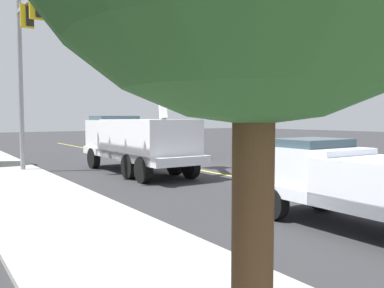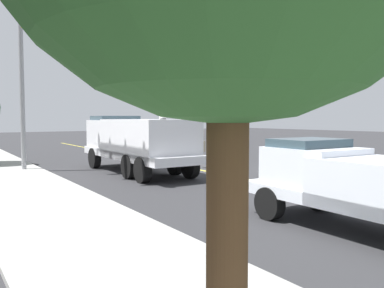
{
  "view_description": "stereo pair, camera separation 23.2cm",
  "coord_description": "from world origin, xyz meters",
  "px_view_note": "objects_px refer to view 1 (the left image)",
  "views": [
    {
      "loc": [
        -16.55,
        12.21,
        2.6
      ],
      "look_at": [
        -1.76,
        1.29,
        1.4
      ],
      "focal_mm": 37.93,
      "sensor_mm": 36.0,
      "label": 1
    },
    {
      "loc": [
        -16.69,
        12.03,
        2.6
      ],
      "look_at": [
        -1.76,
        1.29,
        1.4
      ],
      "focal_mm": 37.93,
      "sensor_mm": 36.0,
      "label": 2
    }
  ],
  "objects_px": {
    "passing_minivan": "(171,142)",
    "traffic_cone_mid_front": "(138,156)",
    "service_pickup_truck": "(363,183)",
    "traffic_signal_mast": "(29,43)",
    "utility_bucket_truck": "(137,138)"
  },
  "relations": [
    {
      "from": "service_pickup_truck",
      "to": "traffic_cone_mid_front",
      "type": "xyz_separation_m",
      "value": [
        15.18,
        -2.56,
        -0.7
      ]
    },
    {
      "from": "utility_bucket_truck",
      "to": "traffic_signal_mast",
      "type": "height_order",
      "value": "traffic_signal_mast"
    },
    {
      "from": "passing_minivan",
      "to": "traffic_cone_mid_front",
      "type": "bearing_deg",
      "value": 121.9
    },
    {
      "from": "traffic_cone_mid_front",
      "to": "utility_bucket_truck",
      "type": "bearing_deg",
      "value": 150.15
    },
    {
      "from": "traffic_signal_mast",
      "to": "utility_bucket_truck",
      "type": "bearing_deg",
      "value": -109.35
    },
    {
      "from": "service_pickup_truck",
      "to": "utility_bucket_truck",
      "type": "bearing_deg",
      "value": -3.15
    },
    {
      "from": "utility_bucket_truck",
      "to": "traffic_signal_mast",
      "type": "distance_m",
      "value": 6.26
    },
    {
      "from": "service_pickup_truck",
      "to": "passing_minivan",
      "type": "relative_size",
      "value": 1.17
    },
    {
      "from": "traffic_cone_mid_front",
      "to": "traffic_signal_mast",
      "type": "xyz_separation_m",
      "value": [
        -1.79,
        6.27,
        5.41
      ]
    },
    {
      "from": "service_pickup_truck",
      "to": "passing_minivan",
      "type": "bearing_deg",
      "value": -20.06
    },
    {
      "from": "traffic_cone_mid_front",
      "to": "traffic_signal_mast",
      "type": "distance_m",
      "value": 8.47
    },
    {
      "from": "passing_minivan",
      "to": "traffic_cone_mid_front",
      "type": "xyz_separation_m",
      "value": [
        -2.41,
        3.86,
        -0.55
      ]
    },
    {
      "from": "utility_bucket_truck",
      "to": "service_pickup_truck",
      "type": "relative_size",
      "value": 1.46
    },
    {
      "from": "traffic_cone_mid_front",
      "to": "traffic_signal_mast",
      "type": "bearing_deg",
      "value": 105.9
    },
    {
      "from": "service_pickup_truck",
      "to": "traffic_signal_mast",
      "type": "bearing_deg",
      "value": 15.49
    }
  ]
}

